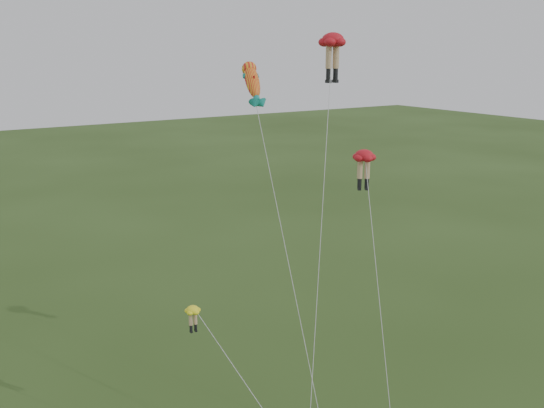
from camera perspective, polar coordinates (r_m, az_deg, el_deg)
legs_kite_red_high at (r=35.27m, az=5.71°, el=14.40°), size 8.09×8.80×21.38m
legs_kite_red_mid at (r=34.64m, az=8.70°, el=3.80°), size 4.33×8.06×14.97m
legs_kite_yellow at (r=31.11m, az=-6.67°, el=-11.14°), size 3.38×8.76×7.92m
fish_kite at (r=35.06m, az=-1.85°, el=11.35°), size 2.87×12.14×20.01m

